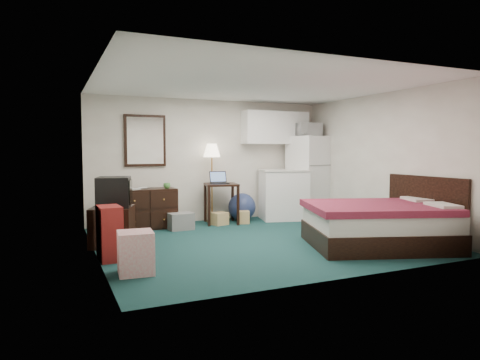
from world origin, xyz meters
name	(u,v)px	position (x,y,z in m)	size (l,w,h in m)	color
floor	(258,240)	(0.00, 0.00, 0.00)	(5.00, 4.50, 0.01)	#13302D
ceiling	(258,85)	(0.00, 0.00, 2.50)	(5.00, 4.50, 0.01)	beige
walls	(258,164)	(0.00, 0.00, 1.25)	(5.01, 4.51, 2.50)	beige
mirror	(145,141)	(-1.35, 2.22, 1.65)	(0.80, 0.06, 1.00)	white
upper_cabinets	(275,128)	(1.45, 2.08, 1.95)	(1.50, 0.35, 0.70)	white
headboard	(426,207)	(2.46, -1.12, 0.55)	(0.06, 1.56, 1.00)	black
dresser	(146,209)	(-1.44, 1.81, 0.37)	(1.10, 0.50, 0.75)	black
floor_lamp	(212,183)	(-0.05, 2.01, 0.80)	(0.35, 0.35, 1.60)	#CC8E40
desk	(221,203)	(0.06, 1.77, 0.40)	(0.63, 0.63, 0.80)	black
exercise_ball	(242,207)	(0.58, 1.92, 0.29)	(0.57, 0.57, 0.57)	navy
kitchen_counter	(284,195)	(1.46, 1.71, 0.51)	(0.94, 0.71, 1.03)	white
fridge	(309,177)	(2.13, 1.79, 0.88)	(0.73, 0.73, 1.77)	white
bed	(378,225)	(1.48, -1.12, 0.32)	(2.01, 1.57, 0.64)	maroon
tv_stand	(112,226)	(-2.21, 0.58, 0.30)	(0.60, 0.65, 0.60)	black
suitcase	(110,233)	(-2.35, -0.30, 0.36)	(0.28, 0.45, 0.73)	maroon
retail_box	(136,253)	(-2.16, -1.08, 0.25)	(0.40, 0.40, 0.50)	silver
file_bin	(181,221)	(-0.88, 1.45, 0.15)	(0.44, 0.33, 0.31)	slate
cardboard_box_a	(220,219)	(-0.04, 1.62, 0.12)	(0.29, 0.24, 0.24)	tan
cardboard_box_b	(244,217)	(0.47, 1.59, 0.13)	(0.21, 0.25, 0.25)	tan
laptop	(220,178)	(0.02, 1.75, 0.92)	(0.35, 0.28, 0.24)	black
crt_tv	(114,192)	(-2.17, 0.58, 0.83)	(0.50, 0.54, 0.46)	black
microwave	(308,128)	(2.09, 1.76, 1.94)	(0.52, 0.29, 0.35)	white
book_a	(131,183)	(-1.72, 1.72, 0.86)	(0.17, 0.02, 0.23)	tan
book_b	(138,183)	(-1.55, 1.92, 0.86)	(0.16, 0.02, 0.22)	tan
mug	(167,185)	(-1.06, 1.72, 0.81)	(0.13, 0.10, 0.13)	#4A9140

